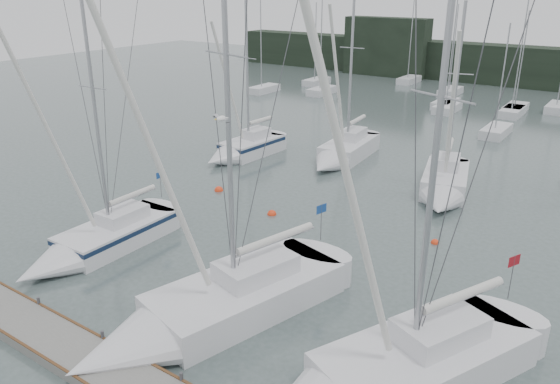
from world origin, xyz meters
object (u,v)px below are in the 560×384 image
at_px(sailboat_near_left, 91,245).
at_px(sailboat_mid_b, 341,154).
at_px(buoy_b, 435,243).
at_px(buoy_a, 272,214).
at_px(sailboat_mid_a, 241,150).
at_px(sailboat_mid_c, 443,188).
at_px(buoy_c, 219,191).
at_px(sailboat_near_center, 193,318).

xyz_separation_m(sailboat_near_left, sailboat_mid_b, (2.85, 20.23, 0.06)).
relative_size(sailboat_near_left, buoy_b, 31.86).
height_order(sailboat_mid_b, buoy_a, sailboat_mid_b).
relative_size(sailboat_mid_a, buoy_b, 28.72).
relative_size(sailboat_mid_c, buoy_a, 23.26).
height_order(sailboat_near_left, sailboat_mid_b, sailboat_mid_b).
bearing_deg(sailboat_mid_a, buoy_b, -14.07).
bearing_deg(sailboat_mid_c, sailboat_mid_a, 168.00).
bearing_deg(sailboat_mid_c, buoy_c, -164.95).
height_order(sailboat_near_left, buoy_a, sailboat_near_left).
relative_size(sailboat_near_left, buoy_c, 24.17).
xyz_separation_m(buoy_a, buoy_b, (9.12, 1.79, 0.00)).
bearing_deg(buoy_b, sailboat_mid_a, 161.72).
height_order(sailboat_mid_a, sailboat_mid_b, sailboat_mid_b).
bearing_deg(sailboat_mid_a, buoy_a, -38.10).
relative_size(sailboat_mid_c, buoy_c, 21.99).
height_order(sailboat_mid_b, buoy_c, sailboat_mid_b).
relative_size(sailboat_mid_b, sailboat_mid_c, 1.10).
bearing_deg(sailboat_mid_a, sailboat_mid_b, 31.31).
xyz_separation_m(buoy_a, buoy_c, (-5.09, 1.21, 0.00)).
bearing_deg(sailboat_near_left, sailboat_mid_a, 102.57).
xyz_separation_m(sailboat_mid_a, sailboat_mid_b, (6.77, 3.47, -0.01)).
bearing_deg(buoy_a, buoy_c, 166.65).
bearing_deg(sailboat_near_center, sailboat_near_left, -176.56).
xyz_separation_m(sailboat_mid_b, sailboat_mid_c, (8.77, -2.73, 0.02)).
bearing_deg(sailboat_mid_b, sailboat_near_center, -80.60).
bearing_deg(buoy_a, sailboat_near_center, -69.53).
bearing_deg(buoy_b, buoy_a, -168.91).
relative_size(sailboat_near_left, sailboat_near_center, 0.78).
distance_m(sailboat_near_center, buoy_b, 13.73).
bearing_deg(sailboat_near_left, sailboat_mid_b, 81.39).
relative_size(sailboat_mid_a, buoy_c, 21.79).
bearing_deg(sailboat_mid_a, sailboat_mid_c, 6.91).
relative_size(sailboat_near_center, buoy_b, 40.90).
bearing_deg(buoy_b, sailboat_near_center, -111.50).
bearing_deg(sailboat_mid_a, buoy_c, -59.03).
xyz_separation_m(sailboat_near_left, buoy_c, (-0.73, 10.44, -0.56)).
height_order(sailboat_mid_c, buoy_b, sailboat_mid_c).
relative_size(sailboat_near_center, sailboat_mid_b, 1.28).
distance_m(sailboat_near_center, sailboat_mid_c, 19.50).
bearing_deg(sailboat_mid_c, buoy_b, -88.74).
bearing_deg(sailboat_mid_c, buoy_a, -146.02).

